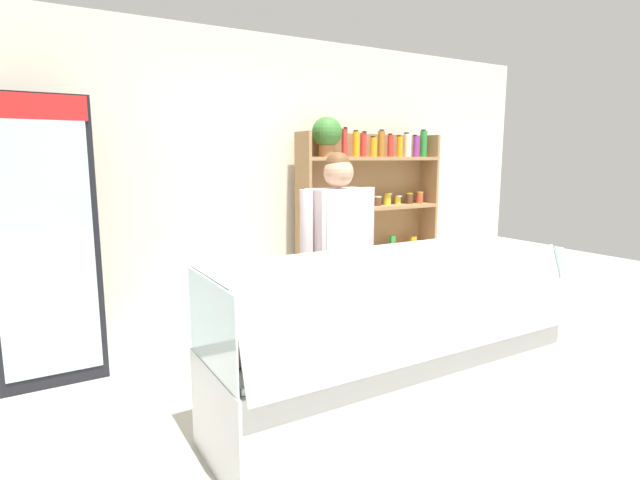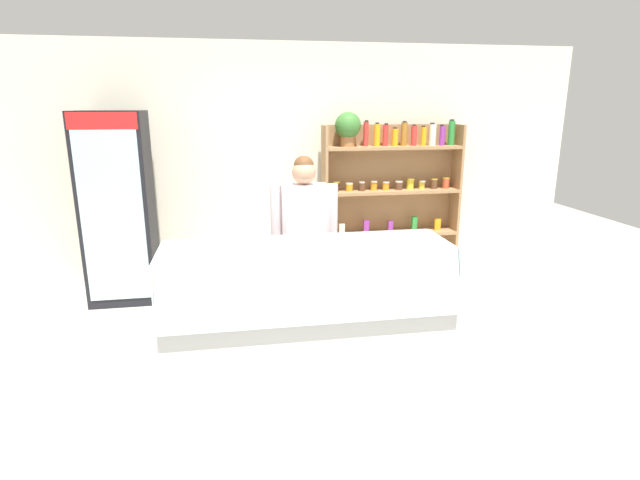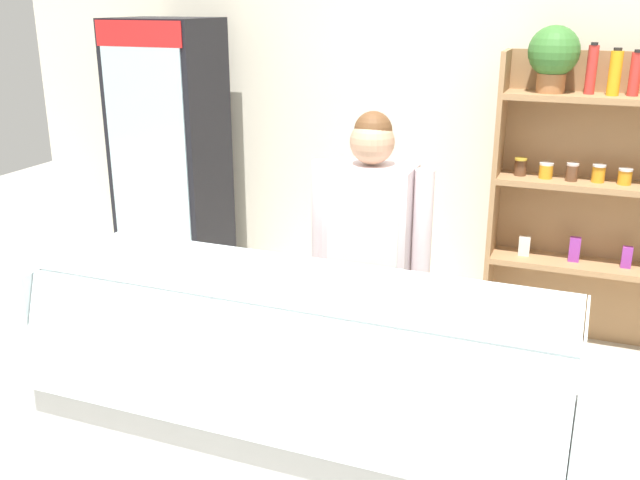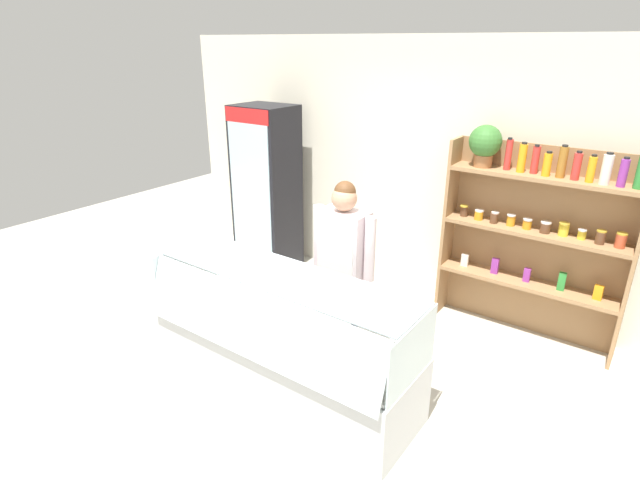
{
  "view_description": "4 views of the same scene",
  "coord_description": "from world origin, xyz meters",
  "px_view_note": "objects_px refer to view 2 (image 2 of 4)",
  "views": [
    {
      "loc": [
        -2.0,
        -2.28,
        1.56
      ],
      "look_at": [
        -0.42,
        0.37,
        1.05
      ],
      "focal_mm": 28.0,
      "sensor_mm": 36.0,
      "label": 1
    },
    {
      "loc": [
        -0.73,
        -3.64,
        2.02
      ],
      "look_at": [
        -0.02,
        0.39,
        0.91
      ],
      "focal_mm": 28.0,
      "sensor_mm": 36.0,
      "label": 2
    },
    {
      "loc": [
        0.85,
        -2.49,
        2.08
      ],
      "look_at": [
        -0.29,
        0.41,
        1.02
      ],
      "focal_mm": 40.0,
      "sensor_mm": 36.0,
      "label": 3
    },
    {
      "loc": [
        1.98,
        -2.6,
        2.64
      ],
      "look_at": [
        -0.33,
        0.58,
        1.06
      ],
      "focal_mm": 28.0,
      "sensor_mm": 36.0,
      "label": 4
    }
  ],
  "objects_px": {
    "shelving_unit": "(385,184)",
    "shop_clerk": "(305,230)",
    "deli_display_case": "(307,330)",
    "drinks_fridge": "(118,209)"
  },
  "relations": [
    {
      "from": "shop_clerk",
      "to": "deli_display_case",
      "type": "bearing_deg",
      "value": -96.78
    },
    {
      "from": "shelving_unit",
      "to": "shop_clerk",
      "type": "xyz_separation_m",
      "value": [
        -1.15,
        -1.31,
        -0.18
      ]
    },
    {
      "from": "drinks_fridge",
      "to": "shelving_unit",
      "type": "relative_size",
      "value": 1.01
    },
    {
      "from": "shop_clerk",
      "to": "shelving_unit",
      "type": "bearing_deg",
      "value": 48.73
    },
    {
      "from": "shelving_unit",
      "to": "deli_display_case",
      "type": "bearing_deg",
      "value": -121.38
    },
    {
      "from": "drinks_fridge",
      "to": "shop_clerk",
      "type": "bearing_deg",
      "value": -30.41
    },
    {
      "from": "deli_display_case",
      "to": "shelving_unit",
      "type": "bearing_deg",
      "value": 58.62
    },
    {
      "from": "shelving_unit",
      "to": "deli_display_case",
      "type": "relative_size",
      "value": 0.88
    },
    {
      "from": "shelving_unit",
      "to": "shop_clerk",
      "type": "bearing_deg",
      "value": -131.27
    },
    {
      "from": "shop_clerk",
      "to": "drinks_fridge",
      "type": "bearing_deg",
      "value": 149.59
    }
  ]
}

